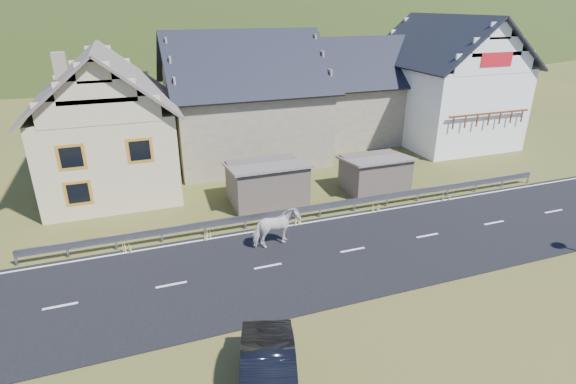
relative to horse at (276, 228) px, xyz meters
name	(u,v)px	position (x,y,z in m)	size (l,w,h in m)	color
ground	(353,251)	(3.12, -1.57, -0.93)	(160.00, 160.00, 0.00)	#43511E
road	(353,250)	(3.12, -1.57, -0.91)	(60.00, 7.00, 0.04)	black
lane_markings	(353,250)	(3.12, -1.57, -0.88)	(60.00, 6.60, 0.01)	silver
guardrail	(320,207)	(3.12, 2.11, -0.36)	(28.10, 0.09, 0.75)	#93969B
shed_left	(267,183)	(1.12, 4.93, 0.17)	(4.30, 3.30, 2.40)	brown
shed_right	(375,174)	(7.62, 4.43, 0.07)	(3.80, 2.90, 2.20)	brown
house_cream	(105,115)	(-6.89, 10.43, 3.43)	(7.80, 9.80, 8.30)	beige
house_stone_a	(243,92)	(2.12, 13.43, 3.71)	(10.80, 9.80, 8.90)	gray
house_stone_b	(358,85)	(12.12, 15.43, 3.31)	(9.80, 8.80, 8.10)	gray
house_white	(445,76)	(18.12, 12.43, 4.14)	(8.80, 10.80, 9.70)	white
mountain	(159,82)	(8.12, 178.43, -20.93)	(440.00, 280.00, 260.00)	#294014
horse	(276,228)	(0.00, 0.00, 0.00)	(2.10, 0.96, 1.77)	silver
car	(269,381)	(-2.92, -8.17, -0.20)	(1.55, 4.43, 1.46)	black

